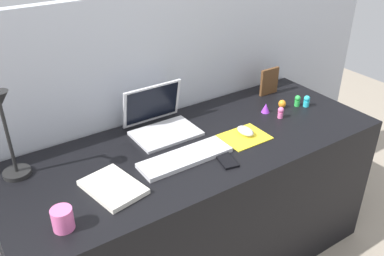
# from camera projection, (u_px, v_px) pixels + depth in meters

# --- Properties ---
(back_wall) EXTENTS (2.96, 0.05, 1.35)m
(back_wall) POSITION_uv_depth(u_px,v_px,m) (157.00, 122.00, 2.18)
(back_wall) COLOR #B2B7C1
(back_wall) RESTS_ON ground_plane
(desk) EXTENTS (1.76, 0.68, 0.74)m
(desk) POSITION_uv_depth(u_px,v_px,m) (197.00, 207.00, 2.05)
(desk) COLOR black
(desk) RESTS_ON ground_plane
(laptop) EXTENTS (0.30, 0.26, 0.21)m
(laptop) POSITION_uv_depth(u_px,v_px,m) (160.00, 120.00, 1.95)
(laptop) COLOR silver
(laptop) RESTS_ON desk
(keyboard) EXTENTS (0.41, 0.13, 0.02)m
(keyboard) POSITION_uv_depth(u_px,v_px,m) (185.00, 158.00, 1.75)
(keyboard) COLOR silver
(keyboard) RESTS_ON desk
(mousepad) EXTENTS (0.21, 0.17, 0.00)m
(mousepad) POSITION_uv_depth(u_px,v_px,m) (245.00, 137.00, 1.92)
(mousepad) COLOR yellow
(mousepad) RESTS_ON desk
(mouse) EXTENTS (0.06, 0.10, 0.03)m
(mouse) POSITION_uv_depth(u_px,v_px,m) (245.00, 131.00, 1.92)
(mouse) COLOR silver
(mouse) RESTS_ON mousepad
(cell_phone) EXTENTS (0.09, 0.14, 0.01)m
(cell_phone) POSITION_uv_depth(u_px,v_px,m) (226.00, 160.00, 1.74)
(cell_phone) COLOR black
(cell_phone) RESTS_ON desk
(desk_lamp) EXTENTS (0.11, 0.15, 0.39)m
(desk_lamp) POSITION_uv_depth(u_px,v_px,m) (9.00, 137.00, 1.55)
(desk_lamp) COLOR black
(desk_lamp) RESTS_ON desk
(notebook_pad) EXTENTS (0.21, 0.27, 0.02)m
(notebook_pad) POSITION_uv_depth(u_px,v_px,m) (113.00, 187.00, 1.57)
(notebook_pad) COLOR silver
(notebook_pad) RESTS_ON desk
(picture_frame) EXTENTS (0.12, 0.02, 0.15)m
(picture_frame) POSITION_uv_depth(u_px,v_px,m) (269.00, 81.00, 2.30)
(picture_frame) COLOR brown
(picture_frame) RESTS_ON desk
(coffee_mug) EXTENTS (0.07, 0.07, 0.08)m
(coffee_mug) POSITION_uv_depth(u_px,v_px,m) (63.00, 219.00, 1.37)
(coffee_mug) COLOR pink
(coffee_mug) RESTS_ON desk
(toy_figurine_cyan) EXTENTS (0.03, 0.03, 0.06)m
(toy_figurine_cyan) POSITION_uv_depth(u_px,v_px,m) (307.00, 101.00, 2.18)
(toy_figurine_cyan) COLOR #28B7CC
(toy_figurine_cyan) RESTS_ON desk
(toy_figurine_pink) EXTENTS (0.03, 0.03, 0.06)m
(toy_figurine_pink) POSITION_uv_depth(u_px,v_px,m) (281.00, 112.00, 2.07)
(toy_figurine_pink) COLOR pink
(toy_figurine_pink) RESTS_ON desk
(toy_figurine_orange) EXTENTS (0.04, 0.04, 0.04)m
(toy_figurine_orange) POSITION_uv_depth(u_px,v_px,m) (282.00, 104.00, 2.17)
(toy_figurine_orange) COLOR orange
(toy_figurine_orange) RESTS_ON desk
(toy_figurine_purple) EXTENTS (0.04, 0.04, 0.05)m
(toy_figurine_purple) POSITION_uv_depth(u_px,v_px,m) (266.00, 108.00, 2.12)
(toy_figurine_purple) COLOR purple
(toy_figurine_purple) RESTS_ON desk
(toy_figurine_green) EXTENTS (0.03, 0.03, 0.06)m
(toy_figurine_green) POSITION_uv_depth(u_px,v_px,m) (297.00, 101.00, 2.19)
(toy_figurine_green) COLOR green
(toy_figurine_green) RESTS_ON desk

